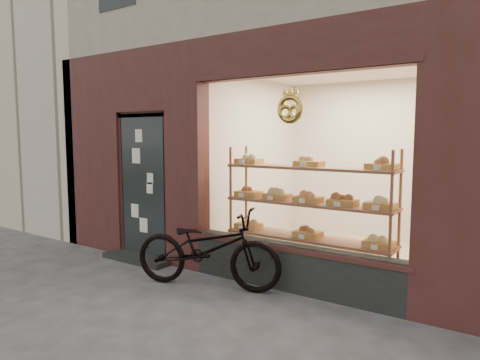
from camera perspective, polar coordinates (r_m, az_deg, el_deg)
The scene contains 4 objects.
ground at distance 4.06m, azimuth -14.29°, elevation -21.40°, with size 90.00×90.00×0.00m, color #3E3E3E.
neighbor_left at distance 14.86m, azimuth -23.97°, elevation 15.72°, with size 12.00×7.00×9.00m, color beige.
display_shelf at distance 5.51m, azimuth 9.08°, elevation -4.56°, with size 2.20×0.45×1.70m.
bicycle at distance 5.28m, azimuth -4.39°, elevation -9.05°, with size 0.65×1.85×0.97m, color black.
Camera 1 is at (2.73, -2.37, 1.85)m, focal length 32.00 mm.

